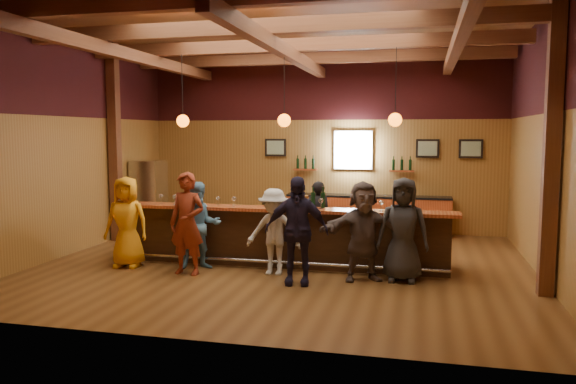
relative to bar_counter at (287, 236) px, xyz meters
name	(u,v)px	position (x,y,z in m)	size (l,w,h in m)	color
room	(285,92)	(-0.02, -0.09, 2.69)	(9.04, 9.00, 4.52)	brown
bar_counter	(287,236)	(0.00, 0.00, 0.00)	(6.30, 1.07, 1.11)	black
back_bar_cabinet	(367,214)	(1.18, 3.57, -0.05)	(4.00, 0.52, 0.95)	#9B3C1C
window	(353,150)	(0.78, 3.80, 1.53)	(0.95, 0.09, 0.95)	silver
framed_pictures	(388,148)	(1.65, 3.79, 1.58)	(5.35, 0.05, 0.45)	black
wine_shelves	(353,167)	(0.78, 3.73, 1.10)	(3.00, 0.18, 0.30)	#9B3C1C
pendant_lights	(284,120)	(-0.02, -0.15, 2.19)	(4.24, 0.24, 1.37)	black
stainless_fridge	(149,197)	(-4.12, 2.45, 0.38)	(0.70, 0.70, 1.80)	silver
customer_orange	(127,222)	(-2.82, -0.95, 0.32)	(0.82, 0.53, 1.68)	orange
customer_redvest	(187,223)	(-1.51, -1.20, 0.38)	(0.66, 0.43, 1.80)	maroon
customer_denim	(200,226)	(-1.44, -0.80, 0.28)	(0.78, 0.60, 1.60)	#578CAF
customer_white	(274,232)	(-0.03, -0.87, 0.23)	(0.98, 0.56, 1.51)	beige
customer_navy	(297,231)	(0.49, -1.39, 0.37)	(1.04, 0.43, 1.78)	#1E1933
customer_brown	(363,231)	(1.53, -0.92, 0.32)	(1.55, 0.49, 1.68)	#534442
customer_dark	(403,230)	(2.18, -0.80, 0.35)	(0.85, 0.55, 1.74)	#2A2A2C
bartender	(318,217)	(0.39, 1.08, 0.22)	(0.54, 0.36, 1.49)	black
ice_bucket	(302,202)	(0.37, -0.34, 0.71)	(0.22, 0.22, 0.24)	olive
bottle_a	(313,200)	(0.53, -0.17, 0.74)	(0.08, 0.08, 0.38)	black
bottle_b	(323,200)	(0.72, -0.17, 0.74)	(0.08, 0.08, 0.39)	black
glass_a	(161,197)	(-2.46, -0.26, 0.72)	(0.08, 0.08, 0.19)	silver
glass_b	(175,197)	(-2.11, -0.37, 0.73)	(0.09, 0.09, 0.20)	silver
glass_c	(218,199)	(-1.29, -0.22, 0.71)	(0.07, 0.07, 0.17)	silver
glass_d	(234,199)	(-0.94, -0.32, 0.72)	(0.08, 0.08, 0.18)	silver
glass_e	(265,199)	(-0.35, -0.26, 0.72)	(0.09, 0.09, 0.19)	silver
glass_f	(321,201)	(0.71, -0.33, 0.73)	(0.09, 0.09, 0.19)	silver
glass_g	(367,202)	(1.52, -0.23, 0.72)	(0.08, 0.08, 0.19)	silver
glass_h	(381,203)	(1.79, -0.38, 0.73)	(0.09, 0.09, 0.19)	silver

